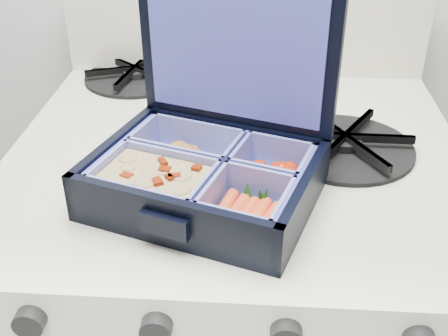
# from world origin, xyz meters

# --- Properties ---
(bento_box) EXTENTS (0.26, 0.23, 0.05)m
(bento_box) POSITION_xyz_m (0.14, 1.58, 0.85)
(bento_box) COLOR black
(bento_box) RESTS_ON stove
(burner_grate) EXTENTS (0.17, 0.17, 0.02)m
(burner_grate) POSITION_xyz_m (0.29, 1.70, 0.83)
(burner_grate) COLOR black
(burner_grate) RESTS_ON stove
(burner_grate_rear) EXTENTS (0.20, 0.20, 0.02)m
(burner_grate_rear) POSITION_xyz_m (0.00, 1.90, 0.83)
(burner_grate_rear) COLOR black
(burner_grate_rear) RESTS_ON stove
(fork) EXTENTS (0.11, 0.15, 0.01)m
(fork) POSITION_xyz_m (0.17, 1.72, 0.82)
(fork) COLOR #9A9BAC
(fork) RESTS_ON stove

